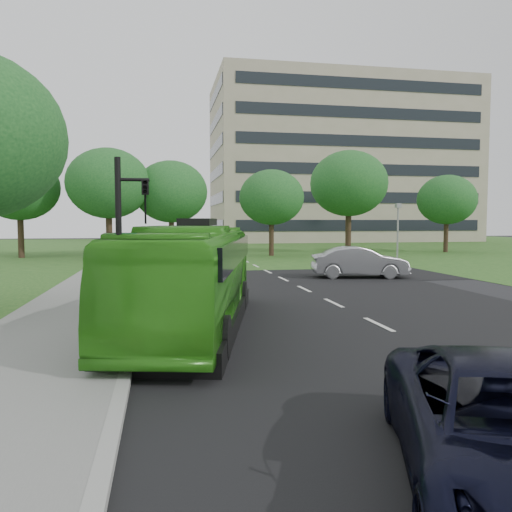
# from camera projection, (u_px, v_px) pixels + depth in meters

# --- Properties ---
(ground) EXTENTS (160.00, 160.00, 0.00)m
(ground) POSITION_uv_depth(u_px,v_px,m) (353.00, 313.00, 16.92)
(ground) COLOR black
(ground) RESTS_ON ground
(street_surfaces) EXTENTS (120.00, 120.00, 0.15)m
(street_surfaces) POSITION_uv_depth(u_px,v_px,m) (240.00, 260.00, 39.15)
(street_surfaces) COLOR black
(street_surfaces) RESTS_ON ground
(office_building) EXTENTS (40.10, 20.10, 25.00)m
(office_building) POSITION_uv_depth(u_px,v_px,m) (339.00, 163.00, 80.84)
(office_building) COLOR #9D9379
(office_building) RESTS_ON ground
(tree_park_a) EXTENTS (6.94, 6.94, 9.22)m
(tree_park_a) POSITION_uv_depth(u_px,v_px,m) (108.00, 184.00, 41.75)
(tree_park_a) COLOR black
(tree_park_a) RESTS_ON ground
(tree_park_b) EXTENTS (6.46, 6.46, 8.46)m
(tree_park_b) POSITION_uv_depth(u_px,v_px,m) (171.00, 192.00, 44.23)
(tree_park_b) COLOR black
(tree_park_b) RESTS_ON ground
(tree_park_c) EXTENTS (5.80, 5.80, 7.71)m
(tree_park_c) POSITION_uv_depth(u_px,v_px,m) (271.00, 197.00, 44.49)
(tree_park_c) COLOR black
(tree_park_c) RESTS_ON ground
(tree_park_d) EXTENTS (7.59, 7.59, 10.04)m
(tree_park_d) POSITION_uv_depth(u_px,v_px,m) (349.00, 184.00, 48.96)
(tree_park_d) COLOR black
(tree_park_d) RESTS_ON ground
(tree_park_e) EXTENTS (5.78, 5.78, 7.71)m
(tree_park_e) POSITION_uv_depth(u_px,v_px,m) (447.00, 200.00, 49.69)
(tree_park_e) COLOR black
(tree_park_e) RESTS_ON ground
(tree_park_f) EXTENTS (6.56, 6.56, 8.75)m
(tree_park_f) POSITION_uv_depth(u_px,v_px,m) (19.00, 187.00, 41.81)
(tree_park_f) COLOR black
(tree_park_f) RESTS_ON ground
(bus) EXTENTS (4.83, 10.99, 2.98)m
(bus) POSITION_uv_depth(u_px,v_px,m) (193.00, 277.00, 14.46)
(bus) COLOR #33931B
(bus) RESTS_ON ground
(sedan) EXTENTS (5.47, 2.82, 1.72)m
(sedan) POSITION_uv_depth(u_px,v_px,m) (359.00, 262.00, 27.46)
(sedan) COLOR #98989C
(sedan) RESTS_ON ground
(traffic_light) EXTENTS (0.70, 0.18, 4.37)m
(traffic_light) POSITION_uv_depth(u_px,v_px,m) (126.00, 249.00, 9.93)
(traffic_light) COLOR black
(traffic_light) RESTS_ON ground
(camera_pole) EXTENTS (0.44, 0.40, 4.37)m
(camera_pole) POSITION_uv_depth(u_px,v_px,m) (398.00, 225.00, 35.15)
(camera_pole) COLOR gray
(camera_pole) RESTS_ON ground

